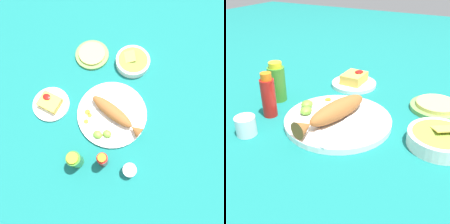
{
  "view_description": "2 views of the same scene",
  "coord_description": "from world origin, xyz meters",
  "views": [
    {
      "loc": [
        -0.14,
        0.28,
        0.97
      ],
      "look_at": [
        0.0,
        0.0,
        0.04
      ],
      "focal_mm": 35.0,
      "sensor_mm": 36.0,
      "label": 1
    },
    {
      "loc": [
        -0.63,
        -0.36,
        0.44
      ],
      "look_at": [
        0.0,
        0.0,
        0.04
      ],
      "focal_mm": 45.0,
      "sensor_mm": 36.0,
      "label": 2
    }
  ],
  "objects": [
    {
      "name": "ground_plane",
      "position": [
        0.0,
        0.0,
        0.0
      ],
      "size": [
        4.0,
        4.0,
        0.0
      ],
      "primitive_type": "plane",
      "color": "#146B66"
    },
    {
      "name": "main_plate",
      "position": [
        0.0,
        0.0,
        0.01
      ],
      "size": [
        0.32,
        0.32,
        0.02
      ],
      "primitive_type": "cylinder",
      "color": "white",
      "rests_on": "ground_plane"
    },
    {
      "name": "fried_fish",
      "position": [
        -0.02,
        0.0,
        0.05
      ],
      "size": [
        0.28,
        0.11,
        0.06
      ],
      "rotation": [
        0.0,
        0.0,
        -0.22
      ],
      "color": "#935628",
      "rests_on": "main_plate"
    },
    {
      "name": "fork_near",
      "position": [
        -0.08,
        -0.03,
        0.02
      ],
      "size": [
        0.19,
        0.02,
        0.0
      ],
      "rotation": [
        0.0,
        0.0,
        3.2
      ],
      "color": "silver",
      "rests_on": "main_plate"
    },
    {
      "name": "fork_far",
      "position": [
        -0.08,
        0.01,
        0.02
      ],
      "size": [
        0.17,
        0.1,
        0.0
      ],
      "rotation": [
        0.0,
        0.0,
        3.63
      ],
      "color": "silver",
      "rests_on": "main_plate"
    },
    {
      "name": "carrot_slice_near",
      "position": [
        0.1,
        0.05,
        0.02
      ],
      "size": [
        0.03,
        0.03,
        0.0
      ],
      "primitive_type": "cylinder",
      "color": "orange",
      "rests_on": "main_plate"
    },
    {
      "name": "carrot_slice_mid",
      "position": [
        0.09,
        0.05,
        0.02
      ],
      "size": [
        0.02,
        0.02,
        0.0
      ],
      "primitive_type": "cylinder",
      "color": "orange",
      "rests_on": "main_plate"
    },
    {
      "name": "carrot_slice_far",
      "position": [
        0.09,
        0.09,
        0.02
      ],
      "size": [
        0.02,
        0.02,
        0.0
      ],
      "primitive_type": "cylinder",
      "color": "orange",
      "rests_on": "main_plate"
    },
    {
      "name": "carrot_slice_extra",
      "position": [
        0.0,
        0.12,
        0.02
      ],
      "size": [
        0.02,
        0.02,
        0.0
      ],
      "primitive_type": "cylinder",
      "color": "orange",
      "rests_on": "main_plate"
    },
    {
      "name": "lime_wedge_main",
      "position": [
        0.01,
        0.12,
        0.03
      ],
      "size": [
        0.04,
        0.04,
        0.02
      ],
      "primitive_type": "ellipsoid",
      "color": "#6BB233",
      "rests_on": "main_plate"
    },
    {
      "name": "lime_wedge_side",
      "position": [
        -0.03,
        0.1,
        0.03
      ],
      "size": [
        0.04,
        0.03,
        0.02
      ],
      "primitive_type": "ellipsoid",
      "color": "#6BB233",
      "rests_on": "main_plate"
    },
    {
      "name": "hot_sauce_bottle_red",
      "position": [
        -0.06,
        0.21,
        0.07
      ],
      "size": [
        0.04,
        0.04,
        0.14
      ],
      "color": "#B21914",
      "rests_on": "ground_plane"
    },
    {
      "name": "hot_sauce_bottle_green",
      "position": [
        0.04,
        0.26,
        0.06
      ],
      "size": [
        0.06,
        0.06,
        0.14
      ],
      "color": "#3D8428",
      "rests_on": "ground_plane"
    },
    {
      "name": "salt_cup",
      "position": [
        -0.18,
        0.19,
        0.02
      ],
      "size": [
        0.06,
        0.06,
        0.05
      ],
      "color": "silver",
      "rests_on": "ground_plane"
    },
    {
      "name": "side_plate_fries",
      "position": [
        0.28,
        0.09,
        0.01
      ],
      "size": [
        0.17,
        0.17,
        0.01
      ],
      "primitive_type": "cylinder",
      "color": "white",
      "rests_on": "ground_plane"
    },
    {
      "name": "fries_pile",
      "position": [
        0.28,
        0.09,
        0.03
      ],
      "size": [
        0.09,
        0.08,
        0.04
      ],
      "color": "gold",
      "rests_on": "side_plate_fries"
    },
    {
      "name": "guacamole_bowl",
      "position": [
        0.03,
        -0.29,
        0.02
      ],
      "size": [
        0.17,
        0.17,
        0.05
      ],
      "color": "white",
      "rests_on": "ground_plane"
    },
    {
      "name": "tortilla_plate",
      "position": [
        0.23,
        -0.24,
        0.01
      ],
      "size": [
        0.17,
        0.17,
        0.01
      ],
      "primitive_type": "cylinder",
      "color": "#6B9E4C",
      "rests_on": "ground_plane"
    },
    {
      "name": "tortilla_stack",
      "position": [
        0.23,
        -0.24,
        0.02
      ],
      "size": [
        0.13,
        0.13,
        0.01
      ],
      "primitive_type": "cylinder",
      "color": "#E0C666",
      "rests_on": "tortilla_plate"
    }
  ]
}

